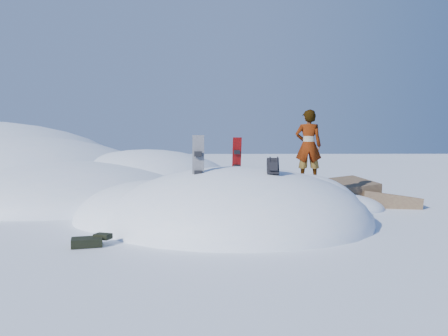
{
  "coord_description": "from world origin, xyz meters",
  "views": [
    {
      "loc": [
        -0.63,
        -11.29,
        2.17
      ],
      "look_at": [
        -0.34,
        0.3,
        1.44
      ],
      "focal_mm": 35.0,
      "sensor_mm": 36.0,
      "label": 1
    }
  ],
  "objects_px": {
    "snowboard_red": "(237,161)",
    "backpack": "(273,167)",
    "snowboard_dark": "(198,166)",
    "person": "(308,145)"
  },
  "relations": [
    {
      "from": "snowboard_dark",
      "to": "person",
      "type": "relative_size",
      "value": 0.76
    },
    {
      "from": "snowboard_dark",
      "to": "backpack",
      "type": "bearing_deg",
      "value": -4.68
    },
    {
      "from": "snowboard_red",
      "to": "backpack",
      "type": "height_order",
      "value": "snowboard_red"
    },
    {
      "from": "snowboard_dark",
      "to": "backpack",
      "type": "relative_size",
      "value": 3.2
    },
    {
      "from": "snowboard_red",
      "to": "person",
      "type": "relative_size",
      "value": 0.67
    },
    {
      "from": "snowboard_red",
      "to": "snowboard_dark",
      "type": "height_order",
      "value": "snowboard_dark"
    },
    {
      "from": "person",
      "to": "backpack",
      "type": "bearing_deg",
      "value": 65.3
    },
    {
      "from": "snowboard_dark",
      "to": "person",
      "type": "bearing_deg",
      "value": 31.44
    },
    {
      "from": "snowboard_dark",
      "to": "backpack",
      "type": "height_order",
      "value": "snowboard_dark"
    },
    {
      "from": "snowboard_red",
      "to": "snowboard_dark",
      "type": "xyz_separation_m",
      "value": [
        -1.01,
        -1.47,
        -0.04
      ]
    }
  ]
}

